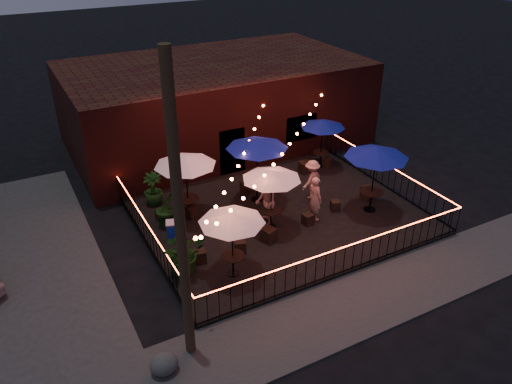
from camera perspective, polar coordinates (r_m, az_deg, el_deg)
ground at (r=17.64m, az=5.94°, el=-6.04°), size 110.00×110.00×0.00m
patio at (r=18.99m, az=2.63°, el=-2.81°), size 10.00×8.00×0.15m
sidewalk at (r=15.63m, az=12.64°, el=-11.92°), size 18.00×2.50×0.05m
brick_building at (r=25.05m, az=-4.68°, el=10.13°), size 14.00×8.00×4.00m
utility_pole at (r=11.42m, az=-8.69°, el=-3.59°), size 0.26×0.26×8.00m
fence_front at (r=15.96m, az=10.04°, el=-7.68°), size 10.00×0.04×1.04m
fence_left at (r=17.05m, az=-12.03°, el=-5.27°), size 0.04×8.00×1.04m
fence_right at (r=21.40m, az=14.30°, el=1.95°), size 0.04×8.00×1.04m
festoon_lights at (r=17.13m, az=0.41°, el=2.82°), size 10.02×8.72×1.32m
cafe_table_0 at (r=14.86m, az=-2.80°, el=-3.04°), size 2.48×2.48×2.25m
cafe_table_1 at (r=17.97m, az=-8.11°, el=3.46°), size 2.58×2.58×2.48m
cafe_table_2 at (r=17.18m, az=1.79°, el=1.89°), size 2.10×2.10×2.30m
cafe_table_3 at (r=18.84m, az=0.11°, el=5.45°), size 3.08×3.08×2.62m
cafe_table_4 at (r=18.66m, az=13.62°, el=4.32°), size 2.84×2.84×2.61m
cafe_table_5 at (r=22.06m, az=7.63°, el=7.68°), size 2.03×2.03×2.18m
bistro_chair_0 at (r=16.50m, az=-6.42°, el=-7.30°), size 0.42×0.42×0.43m
bistro_chair_1 at (r=16.85m, az=-1.84°, el=-6.21°), size 0.47×0.47×0.44m
bistro_chair_2 at (r=18.86m, az=-10.75°, el=-2.55°), size 0.43×0.43×0.44m
bistro_chair_3 at (r=18.84m, az=-7.38°, el=-2.27°), size 0.49×0.49×0.45m
bistro_chair_4 at (r=17.33m, az=1.49°, el=-4.94°), size 0.54×0.54×0.51m
bistro_chair_5 at (r=18.38m, az=5.94°, el=-3.10°), size 0.38×0.38×0.42m
bistro_chair_6 at (r=20.32m, az=-1.06°, el=0.55°), size 0.49×0.49×0.49m
bistro_chair_7 at (r=20.59m, az=1.33°, el=0.92°), size 0.47×0.47×0.46m
bistro_chair_8 at (r=19.37m, az=9.03°, el=-1.54°), size 0.43×0.43×0.40m
bistro_chair_9 at (r=20.44m, az=12.58°, el=-0.03°), size 0.42×0.42×0.49m
bistro_chair_10 at (r=22.03m, az=5.58°, el=2.83°), size 0.43×0.43×0.51m
bistro_chair_11 at (r=22.71m, az=8.20°, el=3.40°), size 0.48×0.48×0.43m
patron_a at (r=18.42m, az=6.77°, el=-0.70°), size 0.48×0.67×1.72m
patron_b at (r=17.92m, az=1.09°, el=-1.18°), size 0.99×1.10×1.84m
patron_c at (r=19.81m, az=6.41°, el=1.43°), size 1.20×0.94×1.63m
potted_shrub_a at (r=15.79m, az=-8.27°, el=-6.87°), size 1.40×1.23×1.52m
potted_shrub_b at (r=18.19m, az=-10.14°, el=-1.74°), size 0.99×0.87×1.54m
potted_shrub_c at (r=19.74m, az=-11.69°, el=0.34°), size 0.97×0.97×1.31m
cooler at (r=17.52m, az=-9.24°, el=-4.42°), size 0.69×0.59×0.77m
boulder at (r=13.34m, az=-10.46°, el=-18.75°), size 1.02×0.95×0.63m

